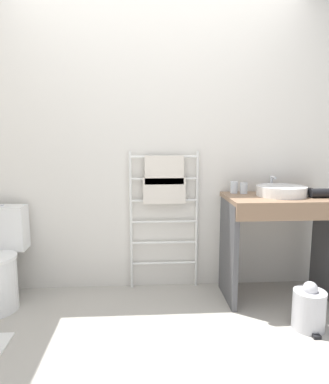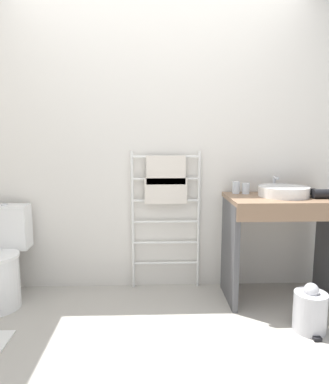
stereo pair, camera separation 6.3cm
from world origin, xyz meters
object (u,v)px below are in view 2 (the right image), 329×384
object	(u,v)px
towel_radiator	(166,192)
cup_near_edge	(246,188)
hair_dryer	(324,194)
trash_bin	(310,310)
cup_near_wall	(236,188)
sink_basin	(284,191)

from	to	relation	value
towel_radiator	cup_near_edge	xyz separation A→B (m)	(0.67, -0.09, 0.04)
hair_dryer	trash_bin	world-z (taller)	hair_dryer
trash_bin	cup_near_edge	bearing A→B (deg)	114.50
cup_near_wall	hair_dryer	xyz separation A→B (m)	(0.62, -0.25, -0.01)
sink_basin	trash_bin	size ratio (longest dim) A/B	1.15
cup_near_edge	trash_bin	xyz separation A→B (m)	(0.29, -0.65, -0.75)
cup_near_edge	trash_bin	world-z (taller)	cup_near_edge
sink_basin	trash_bin	bearing A→B (deg)	-86.84
towel_radiator	cup_near_wall	xyz separation A→B (m)	(0.59, -0.06, 0.05)
towel_radiator	trash_bin	bearing A→B (deg)	-37.29
cup_near_edge	trash_bin	bearing A→B (deg)	-65.50
sink_basin	cup_near_edge	xyz separation A→B (m)	(-0.27, 0.14, 0.00)
sink_basin	cup_near_wall	xyz separation A→B (m)	(-0.34, 0.16, 0.01)
hair_dryer	cup_near_edge	bearing A→B (deg)	156.66
sink_basin	cup_near_wall	distance (m)	0.38
towel_radiator	trash_bin	size ratio (longest dim) A/B	3.53
cup_near_edge	hair_dryer	xyz separation A→B (m)	(0.54, -0.23, -0.01)
sink_basin	trash_bin	distance (m)	0.91
trash_bin	sink_basin	bearing A→B (deg)	93.16
cup_near_wall	hair_dryer	size ratio (longest dim) A/B	0.48
cup_near_edge	trash_bin	size ratio (longest dim) A/B	0.26
sink_basin	hair_dryer	size ratio (longest dim) A/B	1.91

